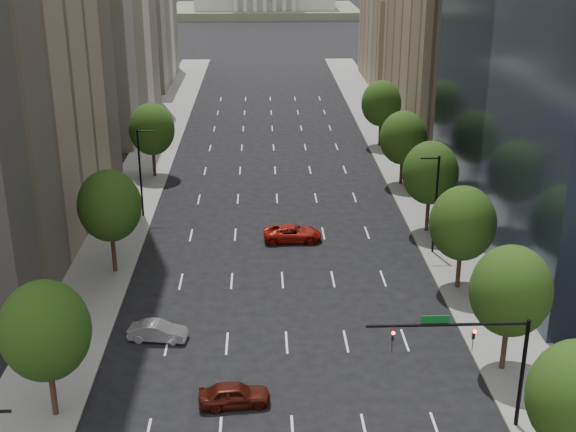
{
  "coord_description": "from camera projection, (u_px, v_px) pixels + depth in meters",
  "views": [
    {
      "loc": [
        -1.57,
        -6.31,
        27.24
      ],
      "look_at": [
        0.24,
        43.85,
        8.0
      ],
      "focal_mm": 47.31,
      "sensor_mm": 36.0,
      "label": 1
    }
  ],
  "objects": [
    {
      "name": "tree_left_1",
      "position": [
        110.0,
        206.0,
        61.61
      ],
      "size": [
        5.2,
        5.2,
        8.97
      ],
      "color": "#382316",
      "rests_on": "ground"
    },
    {
      "name": "tree_right_2",
      "position": [
        463.0,
        223.0,
        58.95
      ],
      "size": [
        5.2,
        5.2,
        8.61
      ],
      "color": "#382316",
      "rests_on": "ground"
    },
    {
      "name": "tree_left_0",
      "position": [
        45.0,
        331.0,
        43.02
      ],
      "size": [
        5.2,
        5.2,
        8.75
      ],
      "color": "#382316",
      "rests_on": "ground"
    },
    {
      "name": "tree_left_2",
      "position": [
        152.0,
        129.0,
        85.97
      ],
      "size": [
        5.2,
        5.2,
        8.68
      ],
      "color": "#382316",
      "rests_on": "ground"
    },
    {
      "name": "parking_tan_right",
      "position": [
        453.0,
        21.0,
        104.48
      ],
      "size": [
        14.0,
        30.0,
        30.0
      ],
      "primitive_type": "cube",
      "color": "#8C7759",
      "rests_on": "ground"
    },
    {
      "name": "car_maroon",
      "position": [
        234.0,
        394.0,
        45.84
      ],
      "size": [
        4.49,
        2.14,
        1.48
      ],
      "primitive_type": "imported",
      "rotation": [
        0.0,
        0.0,
        1.66
      ],
      "color": "#43120B",
      "rests_on": "ground"
    },
    {
      "name": "foothills",
      "position": [
        306.0,
        15.0,
        589.7
      ],
      "size": [
        720.0,
        413.0,
        263.0
      ],
      "color": "brown",
      "rests_on": "ground"
    },
    {
      "name": "midrise_cream_left",
      "position": [
        90.0,
        1.0,
        104.7
      ],
      "size": [
        14.0,
        30.0,
        35.0
      ],
      "primitive_type": "cube",
      "color": "beige",
      "rests_on": "ground"
    },
    {
      "name": "tree_right_5",
      "position": [
        381.0,
        103.0,
        98.09
      ],
      "size": [
        5.2,
        5.2,
        8.75
      ],
      "color": "#382316",
      "rests_on": "ground"
    },
    {
      "name": "tree_right_3",
      "position": [
        430.0,
        173.0,
        70.04
      ],
      "size": [
        5.2,
        5.2,
        8.89
      ],
      "color": "#382316",
      "rests_on": "ground"
    },
    {
      "name": "tree_right_4",
      "position": [
        403.0,
        138.0,
        83.26
      ],
      "size": [
        5.2,
        5.2,
        8.46
      ],
      "color": "#382316",
      "rests_on": "ground"
    },
    {
      "name": "traffic_signal",
      "position": [
        481.0,
        350.0,
        42.19
      ],
      "size": [
        9.12,
        0.4,
        7.38
      ],
      "color": "black",
      "rests_on": "ground"
    },
    {
      "name": "sidewalk_left",
      "position": [
        114.0,
        235.0,
        71.13
      ],
      "size": [
        6.0,
        200.0,
        0.15
      ],
      "primitive_type": "cube",
      "color": "slate",
      "rests_on": "ground"
    },
    {
      "name": "car_red_far",
      "position": [
        293.0,
        233.0,
        69.89
      ],
      "size": [
        5.43,
        2.65,
        1.49
      ],
      "primitive_type": "imported",
      "rotation": [
        0.0,
        0.0,
        1.61
      ],
      "color": "#99140B",
      "rests_on": "ground"
    },
    {
      "name": "car_silver",
      "position": [
        158.0,
        331.0,
        53.1
      ],
      "size": [
        4.29,
        2.0,
        1.36
      ],
      "primitive_type": "imported",
      "rotation": [
        0.0,
        0.0,
        1.43
      ],
      "color": "gray",
      "rests_on": "ground"
    },
    {
      "name": "sidewalk_right",
      "position": [
        442.0,
        231.0,
        72.18
      ],
      "size": [
        6.0,
        200.0,
        0.15
      ],
      "primitive_type": "cube",
      "color": "slate",
      "rests_on": "ground"
    },
    {
      "name": "streetlight_ln",
      "position": [
        141.0,
        171.0,
        74.16
      ],
      "size": [
        1.7,
        0.2,
        9.0
      ],
      "color": "black",
      "rests_on": "ground"
    },
    {
      "name": "filler_right",
      "position": [
        406.0,
        39.0,
        137.78
      ],
      "size": [
        14.0,
        26.0,
        16.0
      ],
      "primitive_type": "cube",
      "color": "#8C7759",
      "rests_on": "ground"
    },
    {
      "name": "tree_right_1",
      "position": [
        511.0,
        291.0,
        47.7
      ],
      "size": [
        5.2,
        5.2,
        8.75
      ],
      "color": "#382316",
      "rests_on": "ground"
    },
    {
      "name": "filler_left",
      "position": [
        132.0,
        33.0,
        138.53
      ],
      "size": [
        14.0,
        26.0,
        18.0
      ],
      "primitive_type": "cube",
      "color": "beige",
      "rests_on": "ground"
    },
    {
      "name": "streetlight_rn",
      "position": [
        435.0,
        202.0,
        65.73
      ],
      "size": [
        1.7,
        0.2,
        9.0
      ],
      "color": "black",
      "rests_on": "ground"
    }
  ]
}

